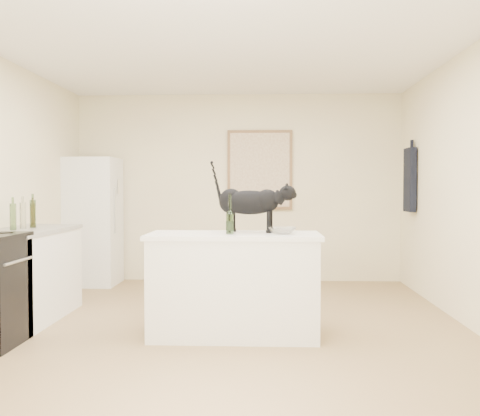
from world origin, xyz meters
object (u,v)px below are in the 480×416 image
black_cat (250,206)px  wine_bottle (230,216)px  glass_bowl (282,231)px  fridge (92,221)px

black_cat → wine_bottle: 0.28m
black_cat → glass_bowl: bearing=-22.2°
wine_bottle → glass_bowl: bearing=4.2°
black_cat → wine_bottle: (-0.16, -0.21, -0.08)m
fridge → glass_bowl: (2.47, -2.60, 0.08)m
fridge → black_cat: bearing=-48.0°
fridge → glass_bowl: bearing=-46.5°
fridge → wine_bottle: 3.33m
fridge → glass_bowl: size_ratio=7.10×
wine_bottle → fridge: bearing=127.4°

